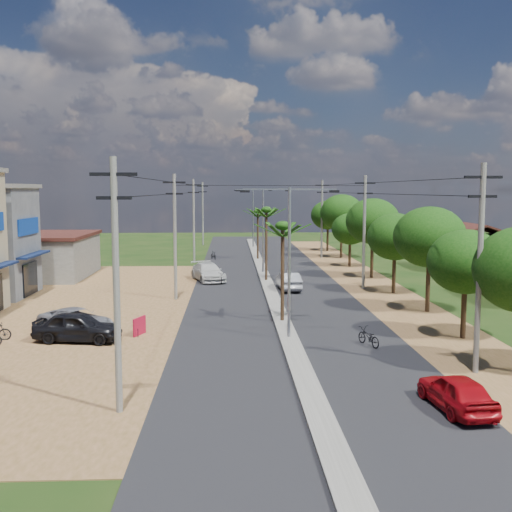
{
  "coord_description": "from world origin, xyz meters",
  "views": [
    {
      "loc": [
        -3.03,
        -30.68,
        7.87
      ],
      "look_at": [
        -1.16,
        13.3,
        3.0
      ],
      "focal_mm": 42.0,
      "sensor_mm": 36.0,
      "label": 1
    }
  ],
  "objects_px": {
    "car_silver_mid": "(289,282)",
    "roadside_sign": "(139,326)",
    "car_white_far": "(208,272)",
    "car_parked_dark": "(78,327)",
    "moto_rider_east": "(368,338)",
    "car_parked_silver": "(77,321)",
    "car_red_near": "(456,393)"
  },
  "relations": [
    {
      "from": "car_parked_dark",
      "to": "car_white_far",
      "type": "bearing_deg",
      "value": -8.1
    },
    {
      "from": "moto_rider_east",
      "to": "car_silver_mid",
      "type": "bearing_deg",
      "value": -103.79
    },
    {
      "from": "car_silver_mid",
      "to": "car_parked_silver",
      "type": "height_order",
      "value": "car_silver_mid"
    },
    {
      "from": "car_silver_mid",
      "to": "car_parked_dark",
      "type": "height_order",
      "value": "car_parked_dark"
    },
    {
      "from": "car_white_far",
      "to": "car_parked_dark",
      "type": "xyz_separation_m",
      "value": [
        -5.99,
        -20.64,
        0.02
      ]
    },
    {
      "from": "car_red_near",
      "to": "roadside_sign",
      "type": "relative_size",
      "value": 3.34
    },
    {
      "from": "car_parked_silver",
      "to": "car_red_near",
      "type": "bearing_deg",
      "value": -88.04
    },
    {
      "from": "car_red_near",
      "to": "car_parked_silver",
      "type": "xyz_separation_m",
      "value": [
        -16.53,
        12.36,
        0.0
      ]
    },
    {
      "from": "car_silver_mid",
      "to": "car_white_far",
      "type": "distance_m",
      "value": 8.26
    },
    {
      "from": "car_white_far",
      "to": "moto_rider_east",
      "type": "bearing_deg",
      "value": -85.4
    },
    {
      "from": "car_silver_mid",
      "to": "roadside_sign",
      "type": "relative_size",
      "value": 3.64
    },
    {
      "from": "car_white_far",
      "to": "car_parked_dark",
      "type": "bearing_deg",
      "value": -123.42
    },
    {
      "from": "car_red_near",
      "to": "car_parked_silver",
      "type": "height_order",
      "value": "car_parked_silver"
    },
    {
      "from": "car_silver_mid",
      "to": "roadside_sign",
      "type": "height_order",
      "value": "car_silver_mid"
    },
    {
      "from": "car_red_near",
      "to": "car_parked_silver",
      "type": "distance_m",
      "value": 20.64
    },
    {
      "from": "car_parked_dark",
      "to": "moto_rider_east",
      "type": "height_order",
      "value": "car_parked_dark"
    },
    {
      "from": "car_parked_dark",
      "to": "moto_rider_east",
      "type": "distance_m",
      "value": 14.96
    },
    {
      "from": "car_silver_mid",
      "to": "car_white_far",
      "type": "height_order",
      "value": "car_white_far"
    },
    {
      "from": "car_red_near",
      "to": "moto_rider_east",
      "type": "distance_m",
      "value": 8.97
    },
    {
      "from": "car_parked_silver",
      "to": "car_parked_dark",
      "type": "height_order",
      "value": "car_parked_dark"
    },
    {
      "from": "moto_rider_east",
      "to": "roadside_sign",
      "type": "height_order",
      "value": "roadside_sign"
    },
    {
      "from": "car_white_far",
      "to": "car_red_near",
      "type": "bearing_deg",
      "value": -89.41
    },
    {
      "from": "car_red_near",
      "to": "car_parked_dark",
      "type": "height_order",
      "value": "car_parked_dark"
    },
    {
      "from": "car_silver_mid",
      "to": "car_white_far",
      "type": "xyz_separation_m",
      "value": [
        -6.5,
        5.1,
        0.06
      ]
    },
    {
      "from": "car_silver_mid",
      "to": "moto_rider_east",
      "type": "distance_m",
      "value": 17.25
    },
    {
      "from": "car_red_near",
      "to": "car_parked_dark",
      "type": "distance_m",
      "value": 19.1
    },
    {
      "from": "car_silver_mid",
      "to": "car_parked_silver",
      "type": "xyz_separation_m",
      "value": [
        -13.03,
        -13.63,
        -0.03
      ]
    },
    {
      "from": "car_red_near",
      "to": "car_silver_mid",
      "type": "relative_size",
      "value": 0.92
    },
    {
      "from": "car_white_far",
      "to": "roadside_sign",
      "type": "relative_size",
      "value": 4.47
    },
    {
      "from": "car_silver_mid",
      "to": "car_white_far",
      "type": "bearing_deg",
      "value": -41.88
    },
    {
      "from": "moto_rider_east",
      "to": "car_parked_dark",
      "type": "bearing_deg",
      "value": -27.67
    },
    {
      "from": "car_red_near",
      "to": "car_white_far",
      "type": "distance_m",
      "value": 32.65
    }
  ]
}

